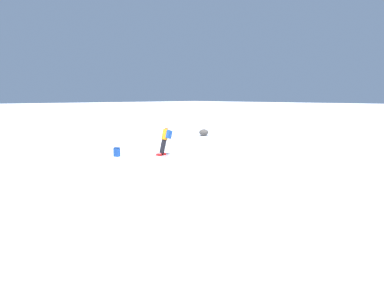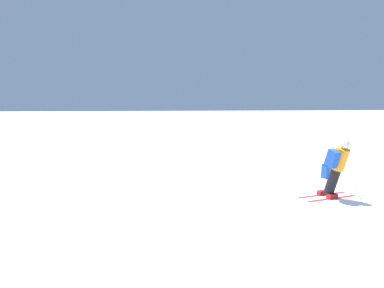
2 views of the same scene
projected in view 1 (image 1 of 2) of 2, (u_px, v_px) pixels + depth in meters
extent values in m
plane|color=white|center=(153.00, 157.00, 19.99)|extent=(300.00, 300.00, 0.00)
cube|color=red|center=(163.00, 155.00, 20.54)|extent=(0.31, 1.60, 0.01)
cube|color=red|center=(159.00, 156.00, 20.25)|extent=(0.31, 1.60, 0.01)
cube|color=#B21919|center=(163.00, 154.00, 20.53)|extent=(0.18, 0.30, 0.12)
cube|color=#B21919|center=(159.00, 155.00, 20.25)|extent=(0.18, 0.30, 0.12)
cylinder|color=black|center=(163.00, 146.00, 20.45)|extent=(0.51, 0.32, 0.80)
cylinder|color=orange|center=(165.00, 135.00, 20.53)|extent=(0.54, 0.41, 0.66)
sphere|color=tan|center=(167.00, 127.00, 20.58)|extent=(0.29, 0.25, 0.27)
sphere|color=silver|center=(167.00, 127.00, 20.58)|extent=(0.34, 0.29, 0.31)
cube|color=#194293|center=(169.00, 134.00, 20.37)|extent=(0.42, 0.23, 0.50)
cylinder|color=#B7B7BC|center=(164.00, 145.00, 20.98)|extent=(0.03, 0.53, 1.04)
cylinder|color=#B7B7BC|center=(154.00, 145.00, 20.31)|extent=(0.86, 0.42, 1.18)
cube|color=#194293|center=(117.00, 153.00, 20.04)|extent=(0.29, 0.35, 0.44)
cube|color=navy|center=(117.00, 148.00, 20.00)|extent=(0.26, 0.31, 0.06)
ellipsoid|color=#4C4742|center=(204.00, 132.00, 30.57)|extent=(0.82, 0.70, 0.53)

